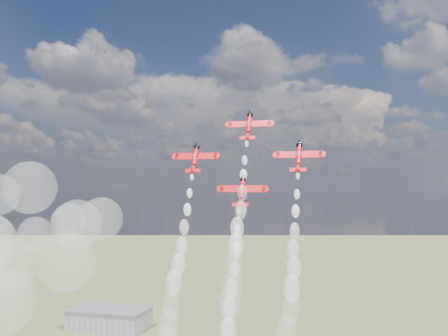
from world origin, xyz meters
The scene contains 9 objects.
hangar centered at (-120.00, 180.00, 6.50)m, with size 50.00×28.00×13.00m.
plane_lead centered at (13.38, 5.57, 110.50)m, with size 12.04×5.96×8.02m.
plane_left centered at (-0.90, 1.24, 101.48)m, with size 12.04×5.96×8.02m.
plane_right centered at (27.67, 1.24, 101.48)m, with size 12.04×5.96×8.02m.
plane_slot centered at (13.38, -3.08, 92.46)m, with size 12.04×5.96×8.02m.
smoke_trail_lead centered at (13.62, -12.29, 74.12)m, with size 5.20×22.55×42.59m.
smoke_trail_left centered at (-0.71, -16.57, 64.90)m, with size 5.45×22.54×42.24m.
smoke_trail_right centered at (27.83, -16.55, 65.04)m, with size 5.85×22.70×42.53m.
drifted_smoke_cloud centered at (-74.25, 27.70, 73.35)m, with size 70.73×42.18×59.41m.
Camera 1 is at (44.88, -135.74, 93.72)m, focal length 42.00 mm.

